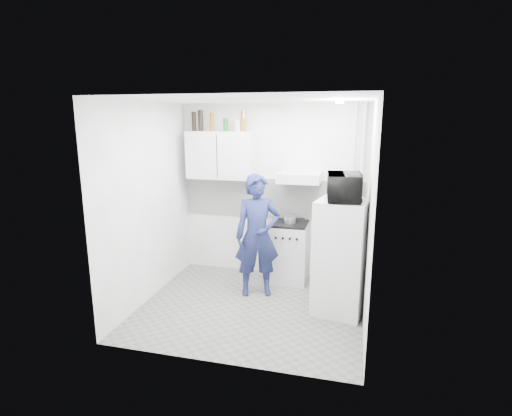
# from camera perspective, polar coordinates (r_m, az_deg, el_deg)

# --- Properties ---
(floor) EXTENTS (2.80, 2.80, 0.00)m
(floor) POSITION_cam_1_polar(r_m,az_deg,el_deg) (5.33, -0.69, -13.94)
(floor) COLOR #56554D
(floor) RESTS_ON ground
(ceiling) EXTENTS (2.80, 2.80, 0.00)m
(ceiling) POSITION_cam_1_polar(r_m,az_deg,el_deg) (4.76, -0.78, 15.23)
(ceiling) COLOR white
(ceiling) RESTS_ON wall_back
(wall_back) EXTENTS (2.80, 0.00, 2.80)m
(wall_back) POSITION_cam_1_polar(r_m,az_deg,el_deg) (6.07, 2.31, 2.38)
(wall_back) COLOR white
(wall_back) RESTS_ON floor
(wall_left) EXTENTS (0.00, 2.60, 2.60)m
(wall_left) POSITION_cam_1_polar(r_m,az_deg,el_deg) (5.41, -15.22, 0.64)
(wall_left) COLOR white
(wall_left) RESTS_ON floor
(wall_right) EXTENTS (0.00, 2.60, 2.60)m
(wall_right) POSITION_cam_1_polar(r_m,az_deg,el_deg) (4.73, 15.89, -1.12)
(wall_right) COLOR white
(wall_right) RESTS_ON floor
(person) EXTENTS (0.71, 0.59, 1.68)m
(person) POSITION_cam_1_polar(r_m,az_deg,el_deg) (5.40, 0.21, -3.98)
(person) COLOR #1A204A
(person) RESTS_ON floor
(stove) EXTENTS (0.54, 0.54, 0.86)m
(stove) POSITION_cam_1_polar(r_m,az_deg,el_deg) (6.00, 4.76, -6.37)
(stove) COLOR silver
(stove) RESTS_ON floor
(fridge) EXTENTS (0.69, 0.69, 1.43)m
(fridge) POSITION_cam_1_polar(r_m,az_deg,el_deg) (5.06, 12.03, -6.88)
(fridge) COLOR white
(fridge) RESTS_ON floor
(stove_top) EXTENTS (0.52, 0.52, 0.03)m
(stove_top) POSITION_cam_1_polar(r_m,az_deg,el_deg) (5.87, 4.84, -2.23)
(stove_top) COLOR black
(stove_top) RESTS_ON stove
(saucepan) EXTENTS (0.17, 0.17, 0.10)m
(saucepan) POSITION_cam_1_polar(r_m,az_deg,el_deg) (5.84, 4.86, -1.66)
(saucepan) COLOR silver
(saucepan) RESTS_ON stove_top
(microwave) EXTENTS (0.61, 0.44, 0.32)m
(microwave) POSITION_cam_1_polar(r_m,az_deg,el_deg) (4.84, 12.51, 2.94)
(microwave) COLOR black
(microwave) RESTS_ON fridge
(bottle_a) EXTENTS (0.07, 0.07, 0.28)m
(bottle_a) POSITION_cam_1_polar(r_m,az_deg,el_deg) (6.16, -8.86, 12.13)
(bottle_a) COLOR black
(bottle_a) RESTS_ON upper_cabinet
(bottle_b) EXTENTS (0.08, 0.08, 0.30)m
(bottle_b) POSITION_cam_1_polar(r_m,az_deg,el_deg) (6.12, -7.91, 12.25)
(bottle_b) COLOR black
(bottle_b) RESTS_ON upper_cabinet
(bottle_c) EXTENTS (0.07, 0.07, 0.27)m
(bottle_c) POSITION_cam_1_polar(r_m,az_deg,el_deg) (6.05, -6.29, 12.14)
(bottle_c) COLOR brown
(bottle_c) RESTS_ON upper_cabinet
(canister_a) EXTENTS (0.08, 0.08, 0.19)m
(canister_a) POSITION_cam_1_polar(r_m,az_deg,el_deg) (5.98, -4.34, 11.77)
(canister_a) COLOR #144C1E
(canister_a) RESTS_ON upper_cabinet
(canister_b) EXTENTS (0.09, 0.09, 0.16)m
(canister_b) POSITION_cam_1_polar(r_m,az_deg,el_deg) (5.93, -2.63, 11.66)
(canister_b) COLOR #B2B7BC
(canister_b) RESTS_ON upper_cabinet
(bottle_e) EXTENTS (0.07, 0.07, 0.29)m
(bottle_e) POSITION_cam_1_polar(r_m,az_deg,el_deg) (5.90, -1.85, 12.28)
(bottle_e) COLOR brown
(bottle_e) RESTS_ON upper_cabinet
(upper_cabinet) EXTENTS (1.00, 0.35, 0.70)m
(upper_cabinet) POSITION_cam_1_polar(r_m,az_deg,el_deg) (6.03, -5.04, 7.54)
(upper_cabinet) COLOR white
(upper_cabinet) RESTS_ON wall_back
(range_hood) EXTENTS (0.60, 0.50, 0.14)m
(range_hood) POSITION_cam_1_polar(r_m,az_deg,el_deg) (5.71, 6.25, 4.39)
(range_hood) COLOR silver
(range_hood) RESTS_ON wall_back
(backsplash) EXTENTS (2.74, 0.03, 0.60)m
(backsplash) POSITION_cam_1_polar(r_m,az_deg,el_deg) (6.08, 2.27, 1.42)
(backsplash) COLOR white
(backsplash) RESTS_ON wall_back
(pipe_a) EXTENTS (0.05, 0.05, 2.60)m
(pipe_a) POSITION_cam_1_polar(r_m,az_deg,el_deg) (5.87, 14.66, 1.60)
(pipe_a) COLOR silver
(pipe_a) RESTS_ON floor
(pipe_b) EXTENTS (0.04, 0.04, 2.60)m
(pipe_b) POSITION_cam_1_polar(r_m,az_deg,el_deg) (5.87, 13.49, 1.66)
(pipe_b) COLOR silver
(pipe_b) RESTS_ON floor
(ceiling_spot_fixture) EXTENTS (0.10, 0.10, 0.02)m
(ceiling_spot_fixture) POSITION_cam_1_polar(r_m,az_deg,el_deg) (4.81, 11.86, 14.59)
(ceiling_spot_fixture) COLOR white
(ceiling_spot_fixture) RESTS_ON ceiling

